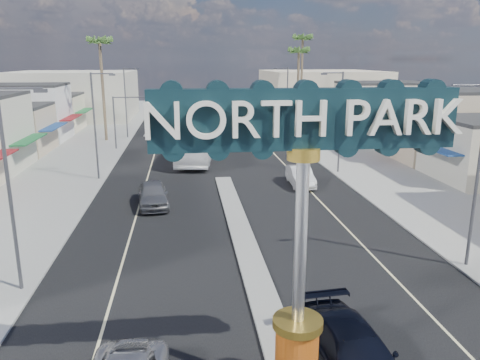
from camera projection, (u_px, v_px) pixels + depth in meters
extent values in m
plane|color=gray|center=(222.00, 176.00, 41.35)|extent=(160.00, 160.00, 0.00)
cube|color=black|center=(222.00, 176.00, 41.35)|extent=(20.00, 120.00, 0.01)
cube|color=gray|center=(245.00, 244.00, 25.95)|extent=(1.30, 30.00, 0.16)
cube|color=gray|center=(58.00, 180.00, 39.73)|extent=(8.00, 120.00, 0.12)
cube|color=gray|center=(374.00, 171.00, 42.94)|extent=(8.00, 120.00, 0.12)
cube|color=#B7B29E|center=(413.00, 120.00, 55.84)|extent=(12.00, 42.00, 6.00)
cube|color=#B7B29E|center=(74.00, 95.00, 81.08)|extent=(20.00, 20.00, 8.00)
cube|color=beige|center=(321.00, 93.00, 86.12)|extent=(20.00, 20.00, 8.00)
cylinder|color=#B14D0D|center=(296.00, 359.00, 14.12)|extent=(1.30, 1.30, 2.20)
cylinder|color=gold|center=(298.00, 323.00, 13.81)|extent=(1.50, 1.50, 0.25)
cylinder|color=#B7B7BC|center=(300.00, 243.00, 13.18)|extent=(0.36, 0.36, 4.80)
cylinder|color=gold|center=(304.00, 153.00, 12.53)|extent=(0.90, 0.90, 0.35)
cube|color=black|center=(305.00, 119.00, 12.30)|extent=(8.20, 0.50, 1.60)
cylinder|color=#47474C|center=(115.00, 123.00, 52.79)|extent=(0.18, 0.18, 6.00)
cylinder|color=#47474C|center=(136.00, 97.00, 52.35)|extent=(5.00, 0.12, 0.12)
cube|color=black|center=(154.00, 102.00, 52.71)|extent=(0.32, 0.32, 1.00)
sphere|color=red|center=(154.00, 99.00, 52.45)|extent=(0.22, 0.22, 0.22)
cylinder|color=#47474C|center=(305.00, 120.00, 55.31)|extent=(0.18, 0.18, 6.00)
cylinder|color=#47474C|center=(284.00, 96.00, 54.30)|extent=(5.00, 0.12, 0.12)
cube|color=black|center=(267.00, 100.00, 54.20)|extent=(0.32, 0.32, 1.00)
sphere|color=red|center=(268.00, 98.00, 53.94)|extent=(0.22, 0.22, 0.22)
cylinder|color=#47474C|center=(10.00, 194.00, 19.78)|extent=(0.16, 0.16, 9.00)
cylinder|color=#47474C|center=(20.00, 88.00, 18.78)|extent=(1.80, 0.10, 0.10)
cube|color=#47474C|center=(41.00, 91.00, 18.90)|extent=(0.50, 0.22, 0.15)
cylinder|color=#47474C|center=(95.00, 128.00, 39.01)|extent=(0.16, 0.16, 9.00)
cylinder|color=#47474C|center=(102.00, 74.00, 38.01)|extent=(1.80, 0.10, 0.10)
cube|color=#47474C|center=(112.00, 75.00, 38.12)|extent=(0.50, 0.22, 0.15)
cylinder|color=#47474C|center=(126.00, 104.00, 60.15)|extent=(0.16, 0.16, 9.00)
cylinder|color=#47474C|center=(131.00, 68.00, 59.15)|extent=(1.80, 0.10, 0.10)
cube|color=#47474C|center=(137.00, 69.00, 59.27)|extent=(0.50, 0.22, 0.15)
cylinder|color=#47474C|center=(477.00, 179.00, 22.21)|extent=(0.16, 0.16, 9.00)
cylinder|color=#47474C|center=(471.00, 85.00, 21.00)|extent=(1.80, 0.10, 0.10)
cube|color=#47474C|center=(454.00, 88.00, 20.94)|extent=(0.50, 0.22, 0.15)
cylinder|color=#47474C|center=(340.00, 124.00, 41.43)|extent=(0.16, 0.16, 9.00)
cylinder|color=#47474C|center=(333.00, 73.00, 40.23)|extent=(1.80, 0.10, 0.10)
cube|color=#47474C|center=(324.00, 74.00, 40.16)|extent=(0.50, 0.22, 0.15)
cylinder|color=#47474C|center=(287.00, 102.00, 62.58)|extent=(0.16, 0.16, 9.00)
cylinder|color=#47474C|center=(281.00, 68.00, 61.38)|extent=(1.80, 0.10, 0.10)
cube|color=#47474C|center=(275.00, 69.00, 61.31)|extent=(0.50, 0.22, 0.15)
cylinder|color=brown|center=(103.00, 93.00, 57.58)|extent=(0.36, 0.36, 12.00)
cylinder|color=brown|center=(298.00, 92.00, 66.45)|extent=(0.36, 0.36, 11.00)
cylinder|color=brown|center=(301.00, 83.00, 72.20)|extent=(0.36, 0.36, 13.00)
imported|color=black|center=(353.00, 355.00, 14.95)|extent=(2.89, 6.06, 1.71)
imported|color=slate|center=(153.00, 194.00, 32.80)|extent=(2.54, 5.21, 1.71)
imported|color=silver|center=(300.00, 176.00, 38.16)|extent=(1.79, 4.80, 1.57)
imported|color=white|center=(196.00, 141.00, 48.03)|extent=(4.55, 13.59, 3.71)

